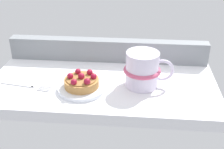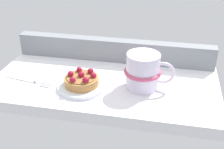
% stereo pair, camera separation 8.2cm
% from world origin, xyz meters
% --- Properties ---
extents(ground_plane, '(0.66, 0.33, 0.03)m').
position_xyz_m(ground_plane, '(0.00, 0.00, -0.02)').
color(ground_plane, white).
extents(window_rail_back, '(0.65, 0.04, 0.07)m').
position_xyz_m(window_rail_back, '(0.00, 0.15, 0.04)').
color(window_rail_back, gray).
rests_on(window_rail_back, ground_plane).
extents(dessert_plate, '(0.14, 0.14, 0.01)m').
position_xyz_m(dessert_plate, '(-0.05, -0.05, 0.01)').
color(dessert_plate, silver).
rests_on(dessert_plate, ground_plane).
extents(raspberry_tart, '(0.10, 0.10, 0.04)m').
position_xyz_m(raspberry_tart, '(-0.05, -0.05, 0.03)').
color(raspberry_tart, '#B77F42').
rests_on(raspberry_tart, dessert_plate).
extents(coffee_mug, '(0.14, 0.10, 0.10)m').
position_xyz_m(coffee_mug, '(0.11, -0.01, 0.05)').
color(coffee_mug, silver).
rests_on(coffee_mug, ground_plane).
extents(dessert_fork, '(0.15, 0.04, 0.01)m').
position_xyz_m(dessert_fork, '(-0.21, -0.05, 0.00)').
color(dessert_fork, silver).
rests_on(dessert_fork, ground_plane).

